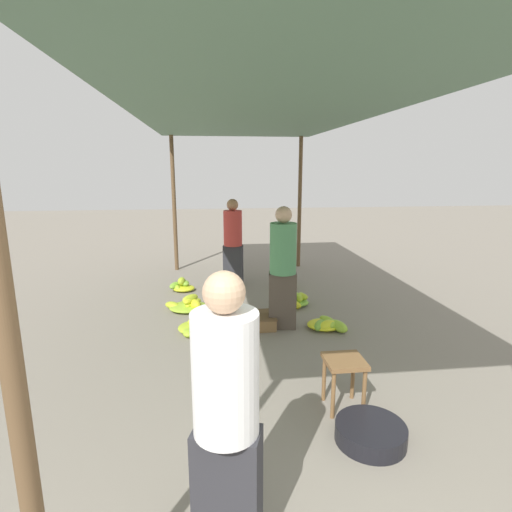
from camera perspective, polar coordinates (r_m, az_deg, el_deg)
name	(u,v)px	position (r m, az deg, el deg)	size (l,w,h in m)	color
canopy_post_front_left	(14,380)	(1.70, -31.32, -14.92)	(0.08, 0.08, 2.73)	brown
canopy_post_back_left	(174,205)	(8.35, -11.62, 7.20)	(0.08, 0.08, 2.73)	brown
canopy_post_back_right	(300,203)	(8.54, 6.26, 7.49)	(0.08, 0.08, 2.73)	brown
canopy_tarp	(259,110)	(4.91, 0.42, 20.11)	(3.01, 7.32, 0.04)	#567A60
vendor_foreground	(226,416)	(2.23, -4.27, -21.83)	(0.43, 0.43, 1.61)	#2D2D33
stool	(344,369)	(3.71, 12.49, -15.51)	(0.34, 0.34, 0.47)	brown
basin_black	(370,433)	(3.52, 16.04, -23.13)	(0.55, 0.55, 0.14)	black
banana_pile_left_0	(181,286)	(7.07, -10.62, -4.24)	(0.46, 0.36, 0.25)	#A9C82E
banana_pile_left_1	(201,324)	(5.35, -7.88, -9.63)	(0.61, 0.53, 0.28)	yellow
banana_pile_left_2	(188,305)	(6.13, -9.65, -6.90)	(0.68, 0.59, 0.25)	#BBCF2B
banana_pile_right_0	(286,282)	(7.10, 4.28, -3.71)	(0.39, 0.38, 0.27)	#75B337
banana_pile_right_1	(327,325)	(5.44, 10.17, -9.64)	(0.51, 0.50, 0.15)	#97C131
banana_pile_right_2	(295,300)	(6.26, 5.65, -6.27)	(0.48, 0.50, 0.21)	yellow
crate_near	(258,321)	(5.43, 0.32, -9.21)	(0.45, 0.45, 0.17)	brown
shopper_walking_mid	(283,266)	(5.19, 3.86, -1.50)	(0.39, 0.39, 1.62)	#4C4238
shopper_walking_far	(233,241)	(7.21, -3.31, 2.19)	(0.40, 0.40, 1.56)	#2D2D33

